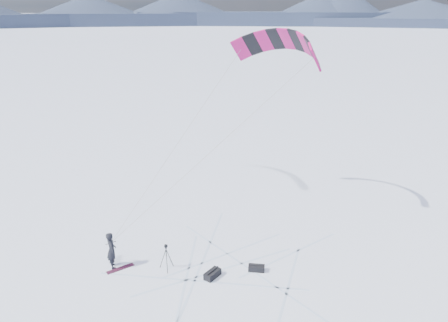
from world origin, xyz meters
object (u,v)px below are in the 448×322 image
object	(u,v)px
snowkiter	(113,267)
gear_bag_b	(256,268)
gear_bag_a	(212,274)
tripod	(166,254)
snowboard	(120,269)

from	to	relation	value
snowkiter	gear_bag_b	bearing A→B (deg)	-118.36
gear_bag_b	gear_bag_a	bearing A→B (deg)	-158.45
snowkiter	gear_bag_a	xyz separation A→B (m)	(4.49, -2.40, 0.18)
tripod	snowboard	bearing A→B (deg)	138.44
gear_bag_a	tripod	bearing A→B (deg)	108.22
gear_bag_a	gear_bag_b	xyz separation A→B (m)	(2.22, -0.15, -0.02)
tripod	gear_bag_b	distance (m)	4.51
snowboard	gear_bag_a	size ratio (longest dim) A/B	1.45
tripod	gear_bag_a	world-z (taller)	tripod
snowkiter	snowboard	bearing A→B (deg)	-139.82
snowboard	gear_bag_a	world-z (taller)	gear_bag_a
snowboard	tripod	world-z (taller)	tripod
gear_bag_b	tripod	bearing A→B (deg)	-174.84
gear_bag_a	gear_bag_b	world-z (taller)	gear_bag_a
snowkiter	gear_bag_b	distance (m)	7.18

